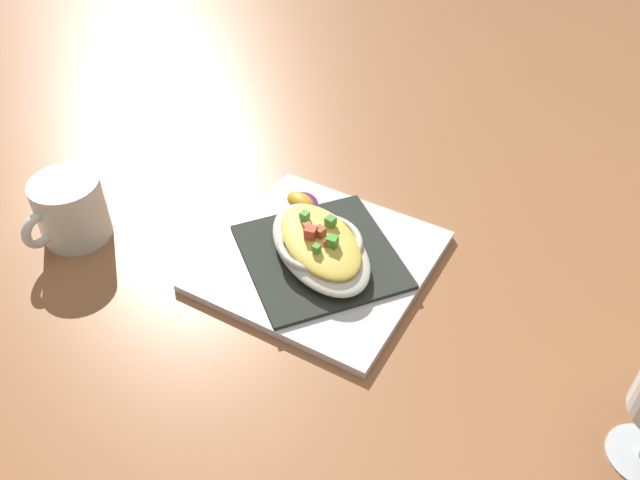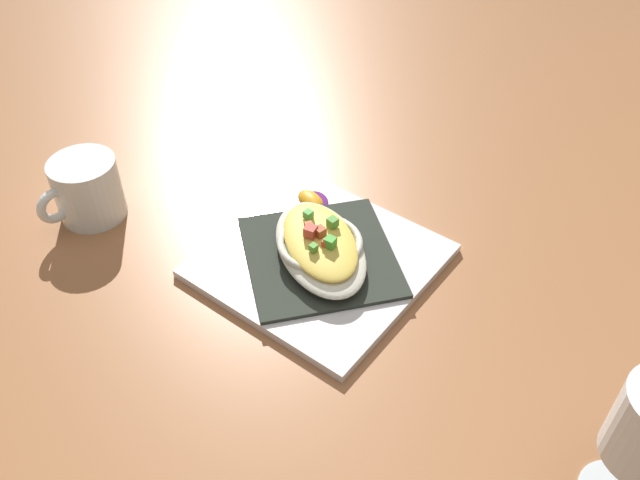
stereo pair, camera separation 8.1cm
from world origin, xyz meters
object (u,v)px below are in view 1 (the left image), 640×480
Objects in this scene: orange_garnish at (302,202)px; coffee_mug at (71,213)px; square_plate at (320,261)px; gratin_dish at (320,245)px.

orange_garnish is 0.30m from coffee_mug.
coffee_mug is (0.13, -0.30, 0.03)m from square_plate.
gratin_dish is 1.74× the size of coffee_mug.
orange_garnish is at bearing -132.82° from square_plate.
gratin_dish is (-0.00, -0.00, 0.03)m from square_plate.
square_plate is 0.03m from gratin_dish.
gratin_dish is 0.10m from orange_garnish.
coffee_mug is (0.13, -0.30, 0.00)m from gratin_dish.
gratin_dish is 0.33m from coffee_mug.
orange_garnish is 0.50× the size of coffee_mug.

